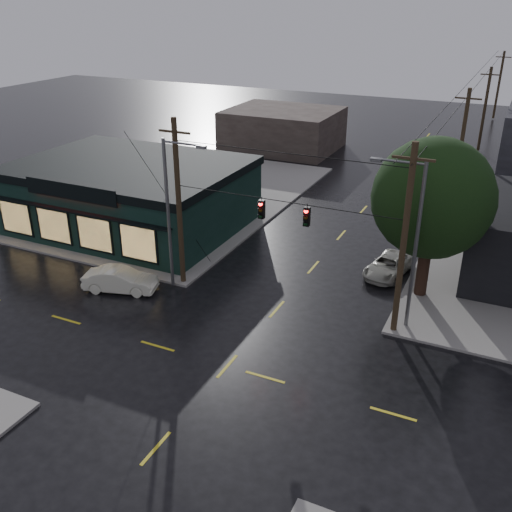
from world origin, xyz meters
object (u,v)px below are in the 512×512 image
at_px(corner_tree, 433,199).
at_px(sedan_cream, 120,280).
at_px(utility_pole_ne, 393,331).
at_px(suv_silver, 389,266).
at_px(utility_pole_nw, 184,283).

xyz_separation_m(corner_tree, sedan_cream, (-16.35, -7.07, -5.33)).
bearing_deg(utility_pole_ne, suv_silver, 105.77).
xyz_separation_m(utility_pole_nw, utility_pole_ne, (13.00, 0.00, 0.00)).
xyz_separation_m(utility_pole_ne, suv_silver, (-1.85, 6.55, 0.62)).
bearing_deg(suv_silver, sedan_cream, -137.74).
bearing_deg(suv_silver, utility_pole_ne, -64.74).
bearing_deg(utility_pole_nw, utility_pole_ne, 0.00).
relative_size(utility_pole_ne, suv_silver, 2.29).
distance_m(corner_tree, sedan_cream, 18.60).
xyz_separation_m(corner_tree, suv_silver, (-2.35, 1.94, -5.43)).
distance_m(utility_pole_ne, suv_silver, 6.83).
bearing_deg(corner_tree, utility_pole_ne, -96.20).
distance_m(corner_tree, suv_silver, 6.23).
bearing_deg(utility_pole_ne, sedan_cream, -171.15).
bearing_deg(corner_tree, sedan_cream, -156.62).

